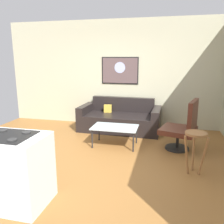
{
  "coord_description": "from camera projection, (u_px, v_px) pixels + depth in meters",
  "views": [
    {
      "loc": [
        1.22,
        -3.73,
        1.79
      ],
      "look_at": [
        0.13,
        0.9,
        0.7
      ],
      "focal_mm": 37.13,
      "sensor_mm": 36.0,
      "label": 1
    }
  ],
  "objects": [
    {
      "name": "ground",
      "position": [
        94.0,
        161.0,
        4.22
      ],
      "size": [
        6.4,
        6.4,
        0.04
      ],
      "primitive_type": "cube",
      "color": "brown"
    },
    {
      "name": "back_wall",
      "position": [
        121.0,
        74.0,
        6.2
      ],
      "size": [
        6.4,
        0.05,
        2.8
      ],
      "primitive_type": "cube",
      "color": "#B7B494",
      "rests_on": "ground"
    },
    {
      "name": "couch",
      "position": [
        120.0,
        120.0,
        5.93
      ],
      "size": [
        2.05,
        1.0,
        0.8
      ],
      "color": "black",
      "rests_on": "ground"
    },
    {
      "name": "coffee_table",
      "position": [
        115.0,
        128.0,
        4.83
      ],
      "size": [
        0.94,
        0.59,
        0.41
      ],
      "color": "silver",
      "rests_on": "ground"
    },
    {
      "name": "armchair",
      "position": [
        183.0,
        127.0,
        4.57
      ],
      "size": [
        0.81,
        0.83,
        1.03
      ],
      "color": "black",
      "rests_on": "ground"
    },
    {
      "name": "bar_stool",
      "position": [
        195.0,
        141.0,
        3.62
      ],
      "size": [
        0.38,
        0.38,
        0.68
      ],
      "color": "#906037",
      "rests_on": "ground"
    },
    {
      "name": "wall_painting",
      "position": [
        120.0,
        71.0,
        6.14
      ],
      "size": [
        0.98,
        0.03,
        0.71
      ],
      "color": "black"
    }
  ]
}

